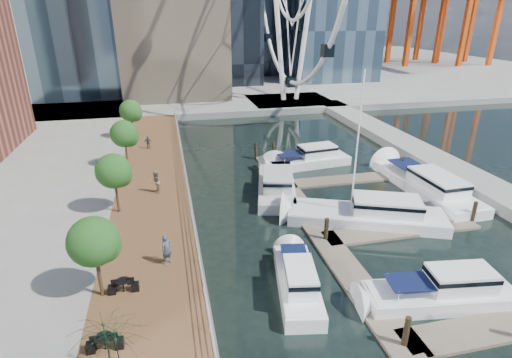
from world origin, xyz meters
The scene contains 14 objects.
ground centered at (0.00, 0.00, 0.00)m, with size 520.00×520.00×0.00m, color black.
boardwalk centered at (-9.00, 15.00, 0.50)m, with size 6.00×60.00×1.00m, color brown.
seawall centered at (-6.00, 15.00, 0.50)m, with size 0.25×60.00×1.00m, color #595954.
land_far centered at (0.00, 102.00, 0.50)m, with size 200.00×114.00×1.00m, color gray.
breakwater centered at (20.00, 20.00, 0.50)m, with size 4.00×60.00×1.00m, color gray.
pier centered at (14.00, 52.00, 0.50)m, with size 14.00×12.00×1.00m, color gray.
railing centered at (-6.10, 15.00, 1.52)m, with size 0.10×60.00×1.05m, color white, non-canonical shape.
floating_docks centered at (7.97, 9.98, 0.49)m, with size 16.00×34.00×2.60m.
street_trees centered at (-11.40, 14.00, 4.29)m, with size 2.60×42.60×4.60m.
yacht_foreground centered at (6.67, 0.44, 0.00)m, with size 2.43×9.08×2.15m, color white, non-canonical shape.
pedestrian_near centered at (-7.92, 6.20, 1.96)m, with size 0.70×0.46×1.92m, color #43485A.
pedestrian_mid centered at (-8.61, 16.85, 1.96)m, with size 0.94×0.73×1.93m, color #7D6956.
pedestrian_far centered at (-9.51, 29.21, 1.73)m, with size 0.86×0.36×1.47m, color #31343D.
moored_yachts centered at (7.26, 10.50, 0.00)m, with size 19.47×34.08×11.50m.
Camera 1 is at (-7.22, -14.75, 14.94)m, focal length 28.00 mm.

